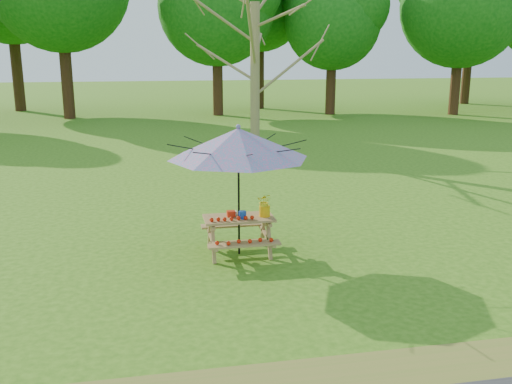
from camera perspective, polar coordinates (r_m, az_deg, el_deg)
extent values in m
plane|color=#346713|center=(8.61, -10.80, -9.95)|extent=(120.00, 120.00, 0.00)
cylinder|color=olive|center=(19.70, -0.11, 11.23)|extent=(0.36, 0.36, 5.01)
cube|color=#9E7E47|center=(9.82, -1.72, -2.63)|extent=(1.20, 0.62, 0.04)
cube|color=#9E7E47|center=(9.39, -1.16, -5.27)|extent=(1.20, 0.22, 0.04)
cube|color=#9E7E47|center=(10.42, -2.20, -3.31)|extent=(1.20, 0.22, 0.04)
cylinder|color=black|center=(9.69, -1.74, 0.06)|extent=(0.04, 0.04, 2.25)
cone|color=teal|center=(9.53, -1.78, 4.88)|extent=(2.41, 2.41, 0.51)
sphere|color=teal|center=(9.49, -1.79, 6.56)|extent=(0.08, 0.08, 0.08)
cube|color=red|center=(9.84, -2.51, -2.18)|extent=(0.14, 0.12, 0.10)
cylinder|color=#1640B5|center=(9.71, -1.36, -2.30)|extent=(0.13, 0.13, 0.13)
cube|color=#EEE7CE|center=(9.93, -2.33, -2.11)|extent=(0.13, 0.13, 0.07)
cylinder|color=#EFA80C|center=(9.83, 0.87, -1.92)|extent=(0.19, 0.19, 0.19)
imported|color=yellow|center=(9.78, 0.87, -0.94)|extent=(0.31, 0.29, 0.28)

